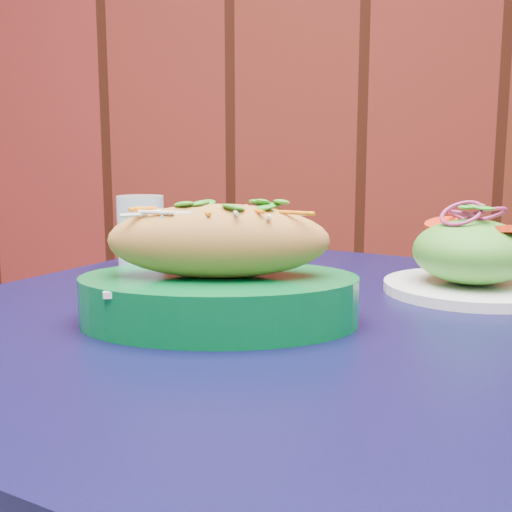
# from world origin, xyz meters

# --- Properties ---
(cafe_table) EXTENTS (1.04, 1.04, 0.75)m
(cafe_table) POSITION_xyz_m (-0.48, 1.67, 0.66)
(cafe_table) COLOR black
(cafe_table) RESTS_ON ground
(banh_mi_basket) EXTENTS (0.29, 0.21, 0.13)m
(banh_mi_basket) POSITION_xyz_m (-0.56, 1.62, 0.80)
(banh_mi_basket) COLOR #035D27
(banh_mi_basket) RESTS_ON cafe_table
(salad_plate) EXTENTS (0.20, 0.20, 0.10)m
(salad_plate) POSITION_xyz_m (-0.29, 1.79, 0.79)
(salad_plate) COLOR white
(salad_plate) RESTS_ON cafe_table
(water_glass) EXTENTS (0.07, 0.07, 0.11)m
(water_glass) POSITION_xyz_m (-0.72, 1.88, 0.80)
(water_glass) COLOR silver
(water_glass) RESTS_ON cafe_table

